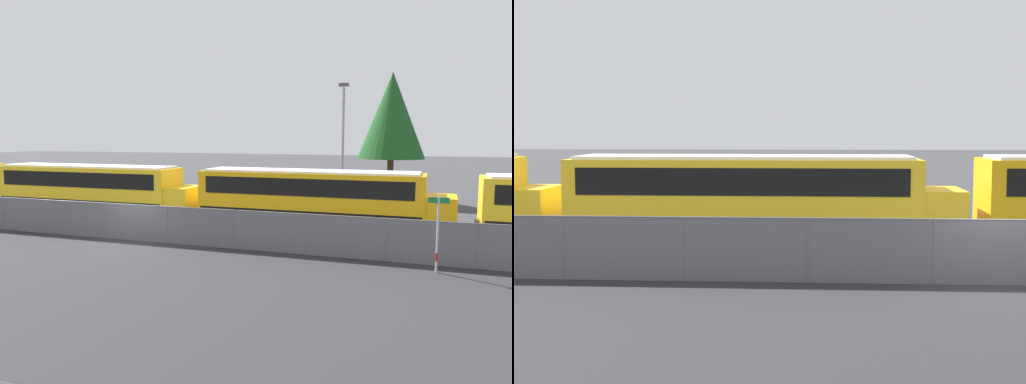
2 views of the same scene
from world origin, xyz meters
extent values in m
plane|color=#38383A|center=(0.00, 0.00, 0.00)|extent=(200.00, 200.00, 0.00)
cube|color=#2B2B2D|center=(0.00, -6.00, 0.00)|extent=(99.77, 12.00, 0.01)
cube|color=#9EA0A5|center=(0.00, 0.00, 0.82)|extent=(65.77, 0.03, 1.64)
cube|color=slate|center=(0.00, -0.01, 0.82)|extent=(65.77, 0.01, 1.64)
cylinder|color=slate|center=(0.00, 0.00, 1.64)|extent=(65.77, 0.05, 0.05)
cylinder|color=slate|center=(-7.83, 0.00, 0.82)|extent=(0.07, 0.07, 1.64)
cylinder|color=slate|center=(-4.70, 0.00, 0.82)|extent=(0.07, 0.07, 1.64)
cylinder|color=slate|center=(-1.57, 0.00, 0.82)|extent=(0.07, 0.07, 1.64)
cylinder|color=slate|center=(1.57, 0.00, 0.82)|extent=(0.07, 0.07, 1.64)
cylinder|color=slate|center=(4.70, 0.00, 0.82)|extent=(0.07, 0.07, 1.64)
cylinder|color=slate|center=(7.83, 0.00, 0.82)|extent=(0.07, 0.07, 1.64)
cylinder|color=slate|center=(10.96, 0.00, 0.82)|extent=(0.07, 0.07, 1.64)
cylinder|color=slate|center=(14.09, 0.00, 0.82)|extent=(0.07, 0.07, 1.64)
cube|color=yellow|center=(-6.82, 5.38, 1.69)|extent=(11.33, 2.50, 2.40)
cube|color=black|center=(-6.82, 5.38, 2.22)|extent=(10.42, 2.54, 0.86)
cube|color=black|center=(-6.82, 5.38, 1.02)|extent=(11.10, 2.53, 0.10)
cube|color=yellow|center=(-0.47, 5.38, 1.21)|extent=(1.36, 2.30, 1.44)
cube|color=black|center=(-12.53, 5.38, 0.64)|extent=(0.12, 2.50, 0.24)
cube|color=silver|center=(-6.82, 5.38, 2.94)|extent=(10.76, 2.25, 0.10)
cylinder|color=black|center=(-3.30, 6.51, 0.49)|extent=(0.98, 0.28, 0.98)
cylinder|color=black|center=(-3.30, 4.25, 0.49)|extent=(0.98, 0.28, 0.98)
cylinder|color=black|center=(-10.33, 6.51, 0.49)|extent=(0.98, 0.28, 0.98)
cylinder|color=black|center=(-10.33, 4.25, 0.49)|extent=(0.98, 0.28, 0.98)
cube|color=#EDA80F|center=(6.55, 5.65, 1.69)|extent=(11.33, 2.50, 2.40)
cube|color=black|center=(6.55, 5.65, 2.22)|extent=(10.42, 2.54, 0.86)
cube|color=black|center=(6.55, 5.65, 1.02)|extent=(11.10, 2.53, 0.10)
cube|color=#EDA80F|center=(12.90, 5.65, 1.21)|extent=(1.36, 2.30, 1.44)
cube|color=black|center=(0.84, 5.65, 0.64)|extent=(0.12, 2.50, 0.24)
cube|color=silver|center=(6.55, 5.65, 2.94)|extent=(10.76, 2.25, 0.10)
cylinder|color=black|center=(10.07, 6.78, 0.49)|extent=(0.98, 0.28, 0.98)
cylinder|color=black|center=(10.07, 4.52, 0.49)|extent=(0.98, 0.28, 0.98)
cylinder|color=black|center=(3.04, 6.78, 0.49)|extent=(0.98, 0.28, 0.98)
cylinder|color=black|center=(3.04, 4.52, 0.49)|extent=(0.98, 0.28, 0.98)
cube|color=black|center=(14.50, 5.62, 0.64)|extent=(0.12, 2.50, 0.24)
cylinder|color=#B7B7BC|center=(12.73, -1.00, 1.34)|extent=(0.08, 0.08, 2.69)
cylinder|color=red|center=(12.73, -1.00, 0.55)|extent=(0.09, 0.09, 0.30)
cube|color=#147238|center=(12.73, -1.00, 2.54)|extent=(0.70, 0.02, 0.20)
cylinder|color=gray|center=(7.17, 11.65, 3.82)|extent=(0.16, 0.16, 7.64)
cube|color=#47474C|center=(7.17, 11.65, 7.79)|extent=(0.60, 0.24, 0.20)
cylinder|color=#51381E|center=(9.55, 17.53, 1.55)|extent=(0.44, 0.44, 3.10)
cone|color=#194C1E|center=(9.55, 17.53, 6.13)|extent=(4.66, 4.66, 6.06)
camera|label=1|loc=(12.58, -19.02, 4.76)|focal=35.00mm
camera|label=2|loc=(-4.55, -17.71, 3.95)|focal=50.00mm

